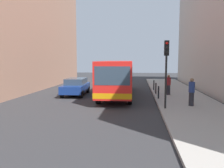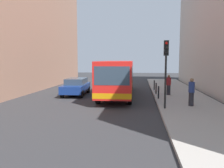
{
  "view_description": "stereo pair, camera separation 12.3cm",
  "coord_description": "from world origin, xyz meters",
  "px_view_note": "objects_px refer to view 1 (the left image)",
  "views": [
    {
      "loc": [
        1.86,
        -16.22,
        3.08
      ],
      "look_at": [
        -0.15,
        1.47,
        1.22
      ],
      "focal_mm": 36.6,
      "sensor_mm": 36.0,
      "label": 1
    },
    {
      "loc": [
        1.98,
        -16.2,
        3.08
      ],
      "look_at": [
        -0.15,
        1.47,
        1.22
      ],
      "focal_mm": 36.6,
      "sensor_mm": 36.0,
      "label": 2
    }
  ],
  "objects_px": {
    "bus": "(118,76)",
    "car_beside_bus": "(76,86)",
    "bollard_near": "(159,92)",
    "pedestrian_mid_sidewalk": "(168,85)",
    "bollard_mid": "(156,88)",
    "traffic_light": "(166,61)",
    "bollard_far": "(154,85)",
    "pedestrian_near_signal": "(192,92)"
  },
  "relations": [
    {
      "from": "car_beside_bus",
      "to": "bollard_mid",
      "type": "distance_m",
      "value": 7.07
    },
    {
      "from": "bus",
      "to": "car_beside_bus",
      "type": "xyz_separation_m",
      "value": [
        -3.71,
        -0.19,
        -0.94
      ]
    },
    {
      "from": "bus",
      "to": "bollard_mid",
      "type": "xyz_separation_m",
      "value": [
        3.33,
        0.4,
        -1.1
      ]
    },
    {
      "from": "car_beside_bus",
      "to": "traffic_light",
      "type": "height_order",
      "value": "traffic_light"
    },
    {
      "from": "bus",
      "to": "bollard_near",
      "type": "distance_m",
      "value": 4.14
    },
    {
      "from": "car_beside_bus",
      "to": "bollard_mid",
      "type": "height_order",
      "value": "car_beside_bus"
    },
    {
      "from": "car_beside_bus",
      "to": "pedestrian_near_signal",
      "type": "distance_m",
      "value": 10.02
    },
    {
      "from": "car_beside_bus",
      "to": "pedestrian_mid_sidewalk",
      "type": "distance_m",
      "value": 8.05
    },
    {
      "from": "car_beside_bus",
      "to": "pedestrian_mid_sidewalk",
      "type": "xyz_separation_m",
      "value": [
        8.04,
        0.08,
        0.21
      ]
    },
    {
      "from": "bollard_far",
      "to": "bollard_near",
      "type": "bearing_deg",
      "value": -90.0
    },
    {
      "from": "bus",
      "to": "pedestrian_mid_sidewalk",
      "type": "height_order",
      "value": "bus"
    },
    {
      "from": "traffic_light",
      "to": "bollard_mid",
      "type": "height_order",
      "value": "traffic_light"
    },
    {
      "from": "bus",
      "to": "bollard_mid",
      "type": "height_order",
      "value": "bus"
    },
    {
      "from": "bus",
      "to": "bollard_near",
      "type": "bearing_deg",
      "value": 145.19
    },
    {
      "from": "bollard_mid",
      "to": "pedestrian_near_signal",
      "type": "distance_m",
      "value": 5.53
    },
    {
      "from": "pedestrian_mid_sidewalk",
      "to": "bollard_far",
      "type": "bearing_deg",
      "value": -117.24
    },
    {
      "from": "traffic_light",
      "to": "pedestrian_mid_sidewalk",
      "type": "bearing_deg",
      "value": 80.93
    },
    {
      "from": "pedestrian_near_signal",
      "to": "pedestrian_mid_sidewalk",
      "type": "xyz_separation_m",
      "value": [
        -0.85,
        4.68,
        -0.05
      ]
    },
    {
      "from": "car_beside_bus",
      "to": "bollard_far",
      "type": "bearing_deg",
      "value": -158.1
    },
    {
      "from": "bollard_mid",
      "to": "bus",
      "type": "bearing_deg",
      "value": -173.11
    },
    {
      "from": "bollard_mid",
      "to": "traffic_light",
      "type": "bearing_deg",
      "value": -89.07
    },
    {
      "from": "bollard_near",
      "to": "pedestrian_mid_sidewalk",
      "type": "bearing_deg",
      "value": 64.32
    },
    {
      "from": "car_beside_bus",
      "to": "pedestrian_near_signal",
      "type": "relative_size",
      "value": 2.5
    },
    {
      "from": "bus",
      "to": "car_beside_bus",
      "type": "height_order",
      "value": "bus"
    },
    {
      "from": "bus",
      "to": "pedestrian_near_signal",
      "type": "bearing_deg",
      "value": 135.88
    },
    {
      "from": "car_beside_bus",
      "to": "bollard_near",
      "type": "height_order",
      "value": "car_beside_bus"
    },
    {
      "from": "car_beside_bus",
      "to": "pedestrian_mid_sidewalk",
      "type": "bearing_deg",
      "value": 178.07
    },
    {
      "from": "pedestrian_near_signal",
      "to": "pedestrian_mid_sidewalk",
      "type": "distance_m",
      "value": 4.76
    },
    {
      "from": "car_beside_bus",
      "to": "traffic_light",
      "type": "distance_m",
      "value": 9.33
    },
    {
      "from": "traffic_light",
      "to": "car_beside_bus",
      "type": "bearing_deg",
      "value": 142.04
    },
    {
      "from": "bus",
      "to": "car_beside_bus",
      "type": "distance_m",
      "value": 3.83
    },
    {
      "from": "bollard_mid",
      "to": "bollard_far",
      "type": "xyz_separation_m",
      "value": [
        0.0,
        2.6,
        0.0
      ]
    },
    {
      "from": "bollard_far",
      "to": "pedestrian_near_signal",
      "type": "relative_size",
      "value": 0.53
    },
    {
      "from": "traffic_light",
      "to": "bus",
      "type": "bearing_deg",
      "value": 120.77
    },
    {
      "from": "car_beside_bus",
      "to": "bollard_mid",
      "type": "relative_size",
      "value": 4.71
    },
    {
      "from": "bollard_mid",
      "to": "bollard_far",
      "type": "height_order",
      "value": "same"
    },
    {
      "from": "pedestrian_mid_sidewalk",
      "to": "bollard_near",
      "type": "bearing_deg",
      "value": 19.23
    },
    {
      "from": "traffic_light",
      "to": "pedestrian_mid_sidewalk",
      "type": "distance_m",
      "value": 6.07
    },
    {
      "from": "car_beside_bus",
      "to": "pedestrian_near_signal",
      "type": "xyz_separation_m",
      "value": [
        8.9,
        -4.6,
        0.26
      ]
    },
    {
      "from": "bollard_near",
      "to": "bollard_far",
      "type": "distance_m",
      "value": 5.2
    },
    {
      "from": "bollard_near",
      "to": "pedestrian_mid_sidewalk",
      "type": "distance_m",
      "value": 2.34
    },
    {
      "from": "bus",
      "to": "traffic_light",
      "type": "bearing_deg",
      "value": 119.36
    }
  ]
}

